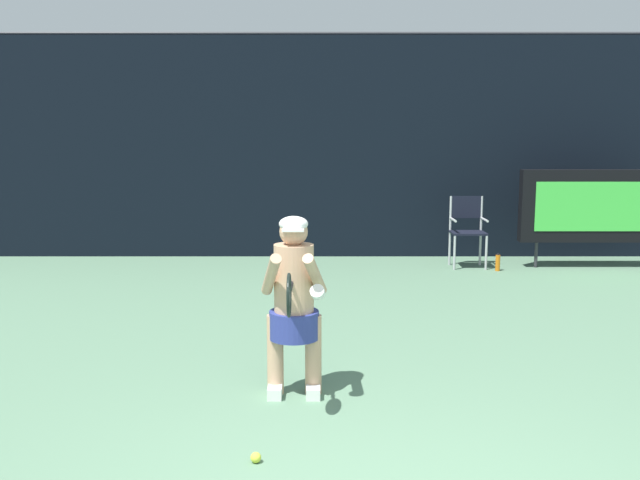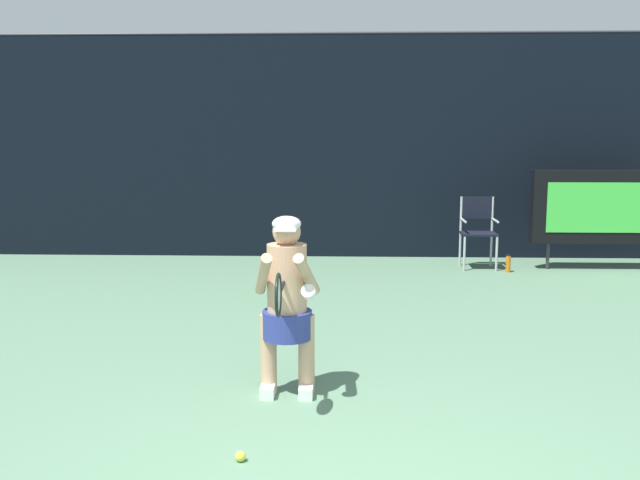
{
  "view_description": "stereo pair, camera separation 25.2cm",
  "coord_description": "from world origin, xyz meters",
  "views": [
    {
      "loc": [
        -0.33,
        -3.19,
        2.05
      ],
      "look_at": [
        -0.32,
        3.37,
        1.05
      ],
      "focal_mm": 39.61,
      "sensor_mm": 36.0,
      "label": 1
    },
    {
      "loc": [
        -0.08,
        -3.18,
        2.05
      ],
      "look_at": [
        -0.32,
        3.37,
        1.05
      ],
      "focal_mm": 39.61,
      "sensor_mm": 36.0,
      "label": 2
    }
  ],
  "objects": [
    {
      "name": "backdrop_screen",
      "position": [
        0.0,
        8.5,
        1.81
      ],
      "size": [
        18.0,
        0.12,
        3.66
      ],
      "color": "black",
      "rests_on": "ground"
    },
    {
      "name": "scoreboard",
      "position": [
        3.82,
        7.48,
        0.95
      ],
      "size": [
        2.2,
        0.21,
        1.5
      ],
      "color": "black",
      "rests_on": "ground"
    },
    {
      "name": "umpire_chair",
      "position": [
        1.94,
        7.55,
        0.62
      ],
      "size": [
        0.52,
        0.44,
        1.08
      ],
      "color": "#B7B7BC",
      "rests_on": "ground"
    },
    {
      "name": "water_bottle",
      "position": [
        2.34,
        7.2,
        0.12
      ],
      "size": [
        0.07,
        0.07,
        0.27
      ],
      "color": "orange",
      "rests_on": "ground"
    },
    {
      "name": "tennis_player",
      "position": [
        -0.53,
        2.16,
        0.76
      ],
      "size": [
        0.53,
        0.59,
        1.42
      ],
      "color": "white",
      "rests_on": "ground"
    },
    {
      "name": "tennis_racket",
      "position": [
        -0.55,
        1.63,
        0.93
      ],
      "size": [
        0.03,
        0.6,
        0.31
      ],
      "rotation": [
        0.0,
        0.0,
        -0.02
      ],
      "color": "black"
    },
    {
      "name": "tennis_ball_loose",
      "position": [
        -0.73,
        0.98,
        0.03
      ],
      "size": [
        0.07,
        0.07,
        0.07
      ],
      "color": "#CCDB3D",
      "rests_on": "ground"
    }
  ]
}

